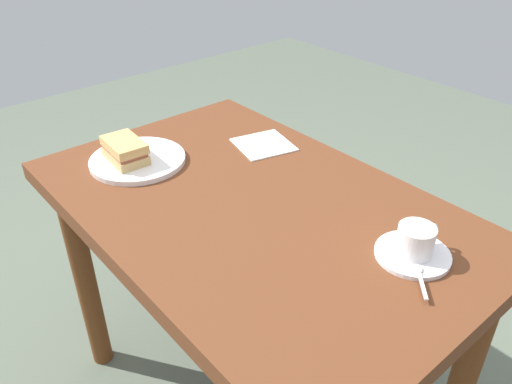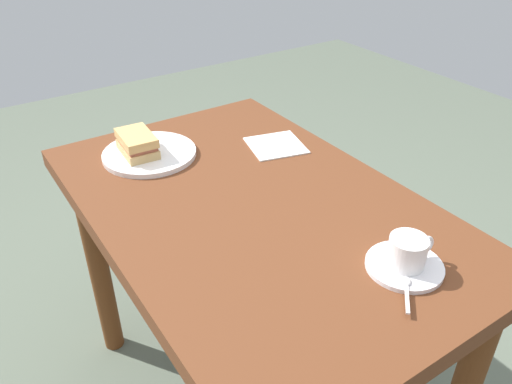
# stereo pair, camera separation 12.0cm
# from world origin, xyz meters

# --- Properties ---
(dining_table) EXTENTS (1.11, 0.71, 0.77)m
(dining_table) POSITION_xyz_m (0.00, 0.00, 0.65)
(dining_table) COLOR #5D301A
(dining_table) RESTS_ON ground_plane
(sandwich_plate) EXTENTS (0.26, 0.26, 0.01)m
(sandwich_plate) POSITION_xyz_m (-0.36, -0.11, 0.78)
(sandwich_plate) COLOR white
(sandwich_plate) RESTS_ON dining_table
(sandwich_front) EXTENTS (0.14, 0.09, 0.06)m
(sandwich_front) POSITION_xyz_m (-0.36, -0.14, 0.81)
(sandwich_front) COLOR tan
(sandwich_front) RESTS_ON sandwich_plate
(coffee_saucer) EXTENTS (0.15, 0.15, 0.01)m
(coffee_saucer) POSITION_xyz_m (0.37, 0.12, 0.77)
(coffee_saucer) COLOR white
(coffee_saucer) RESTS_ON dining_table
(coffee_cup) EXTENTS (0.08, 0.10, 0.06)m
(coffee_cup) POSITION_xyz_m (0.37, 0.12, 0.81)
(coffee_cup) COLOR white
(coffee_cup) RESTS_ON coffee_saucer
(spoon) EXTENTS (0.08, 0.08, 0.01)m
(spoon) POSITION_xyz_m (0.42, 0.07, 0.78)
(spoon) COLOR silver
(spoon) RESTS_ON coffee_saucer
(napkin) EXTENTS (0.18, 0.18, 0.00)m
(napkin) POSITION_xyz_m (-0.21, 0.22, 0.77)
(napkin) COLOR white
(napkin) RESTS_ON dining_table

